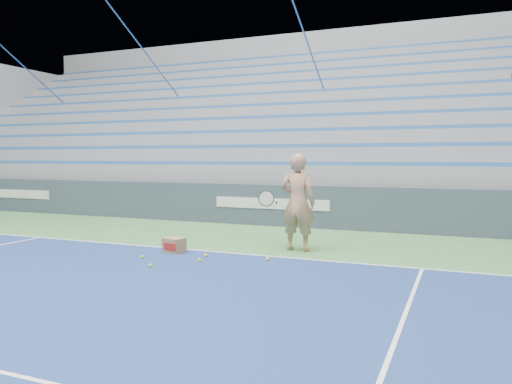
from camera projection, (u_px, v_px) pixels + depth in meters
sponsor_barrier at (273, 205)px, 13.34m from camera, size 30.00×0.32×1.10m
bleachers at (327, 143)px, 18.48m from camera, size 31.00×9.15×7.30m
tennis_player at (298, 202)px, 9.70m from camera, size 0.95×0.85×1.90m
ball_box at (174, 245)px, 9.51m from camera, size 0.45×0.39×0.29m
tennis_ball_0 at (180, 248)px, 9.81m from camera, size 0.07×0.07×0.07m
tennis_ball_1 at (268, 259)px, 8.75m from camera, size 0.07×0.07×0.07m
tennis_ball_2 at (142, 257)px, 8.95m from camera, size 0.07×0.07×0.07m
tennis_ball_3 at (150, 266)px, 8.24m from camera, size 0.07×0.07×0.07m
tennis_ball_4 at (200, 260)px, 8.67m from camera, size 0.07×0.07×0.07m
tennis_ball_5 at (206, 255)px, 9.10m from camera, size 0.07×0.07×0.07m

